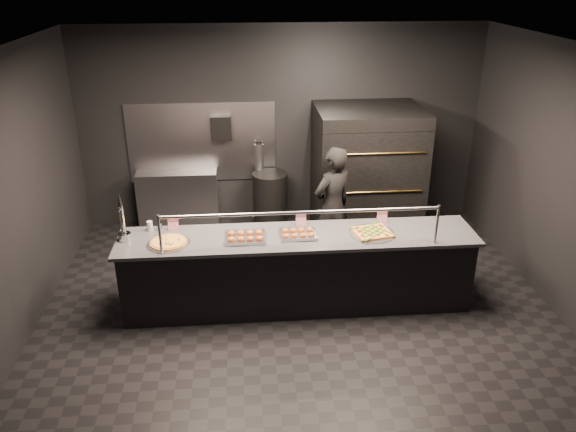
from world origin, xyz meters
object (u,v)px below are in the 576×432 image
object	(u,v)px
slider_tray_a	(245,237)
round_pizza	(169,243)
service_counter	(298,270)
beer_tap	(123,227)
slider_tray_b	(298,234)
trash_bin	(270,201)
square_pizza	(372,233)
worker	(332,207)
towel_dispenser	(221,127)
prep_shelf	(178,200)
pizza_oven	(366,172)
fire_extinguisher	(259,158)

from	to	relation	value
slider_tray_a	round_pizza	bearing A→B (deg)	-177.09
service_counter	beer_tap	xyz separation A→B (m)	(-1.95, 0.06, 0.61)
service_counter	slider_tray_a	distance (m)	0.77
round_pizza	beer_tap	bearing A→B (deg)	164.08
slider_tray_b	trash_bin	xyz separation A→B (m)	(-0.20, 2.19, -0.50)
service_counter	square_pizza	bearing A→B (deg)	-2.42
service_counter	slider_tray_b	distance (m)	0.48
beer_tap	worker	xyz separation A→B (m)	(2.51, 0.96, -0.26)
service_counter	towel_dispenser	bearing A→B (deg)	110.63
prep_shelf	worker	distance (m)	2.55
pizza_oven	prep_shelf	distance (m)	2.88
pizza_oven	fire_extinguisher	distance (m)	1.63
service_counter	slider_tray_b	size ratio (longest dim) A/B	9.44
pizza_oven	slider_tray_a	xyz separation A→B (m)	(-1.80, -1.94, -0.02)
beer_tap	slider_tray_b	xyz separation A→B (m)	(1.95, -0.07, -0.13)
square_pizza	round_pizza	bearing A→B (deg)	-178.75
slider_tray_a	worker	bearing A→B (deg)	42.36
prep_shelf	beer_tap	world-z (taller)	beer_tap
fire_extinguisher	slider_tray_b	bearing A→B (deg)	-81.74
worker	trash_bin	bearing A→B (deg)	-88.52
service_counter	trash_bin	xyz separation A→B (m)	(-0.20, 2.18, -0.02)
slider_tray_a	trash_bin	size ratio (longest dim) A/B	0.55
fire_extinguisher	worker	xyz separation A→B (m)	(0.91, -1.39, -0.24)
beer_tap	slider_tray_a	distance (m)	1.36
fire_extinguisher	square_pizza	size ratio (longest dim) A/B	0.97
beer_tap	trash_bin	distance (m)	2.82
trash_bin	towel_dispenser	bearing A→B (deg)	163.09
service_counter	slider_tray_a	bearing A→B (deg)	-175.90
beer_tap	round_pizza	distance (m)	0.54
towel_dispenser	slider_tray_b	world-z (taller)	towel_dispenser
beer_tap	round_pizza	bearing A→B (deg)	-15.92
round_pizza	slider_tray_a	world-z (taller)	slider_tray_a
slider_tray_a	worker	distance (m)	1.58
fire_extinguisher	slider_tray_b	xyz separation A→B (m)	(0.35, -2.41, -0.11)
prep_shelf	square_pizza	bearing A→B (deg)	-43.89
square_pizza	prep_shelf	bearing A→B (deg)	136.11
service_counter	beer_tap	world-z (taller)	beer_tap
pizza_oven	towel_dispenser	world-z (taller)	pizza_oven
round_pizza	slider_tray_a	distance (m)	0.85
towel_dispenser	beer_tap	distance (m)	2.60
prep_shelf	slider_tray_b	bearing A→B (deg)	-55.53
service_counter	worker	world-z (taller)	worker
towel_dispenser	beer_tap	size ratio (longest dim) A/B	0.63
slider_tray_b	service_counter	bearing A→B (deg)	88.67
service_counter	trash_bin	bearing A→B (deg)	95.25
pizza_oven	slider_tray_b	size ratio (longest dim) A/B	4.40
prep_shelf	fire_extinguisher	size ratio (longest dim) A/B	2.38
beer_tap	prep_shelf	bearing A→B (deg)	81.21
prep_shelf	round_pizza	bearing A→B (deg)	-86.43
slider_tray_a	pizza_oven	bearing A→B (deg)	47.19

